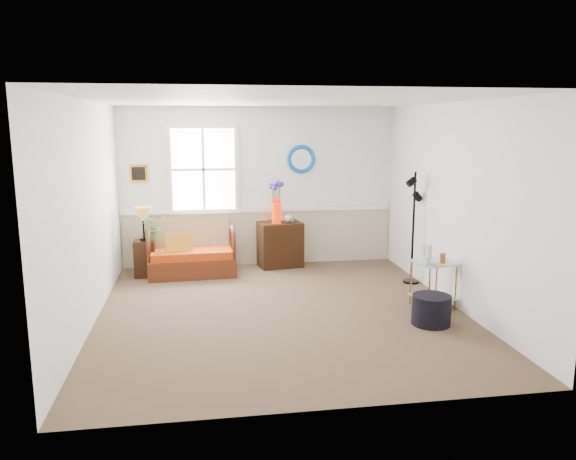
{
  "coord_description": "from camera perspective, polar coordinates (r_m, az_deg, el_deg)",
  "views": [
    {
      "loc": [
        -0.97,
        -6.67,
        2.33
      ],
      "look_at": [
        0.14,
        0.35,
        0.98
      ],
      "focal_mm": 35.0,
      "sensor_mm": 36.0,
      "label": 1
    }
  ],
  "objects": [
    {
      "name": "chair_rail",
      "position": [
        9.3,
        -2.92,
        2.05
      ],
      "size": [
        4.46,
        0.04,
        0.06
      ],
      "primitive_type": "cube",
      "color": "white",
      "rests_on": "walls"
    },
    {
      "name": "picture",
      "position": [
        9.23,
        -14.95,
        5.58
      ],
      "size": [
        0.28,
        0.03,
        0.28
      ],
      "primitive_type": "cube",
      "color": "#C08E19",
      "rests_on": "walls"
    },
    {
      "name": "potted_plant",
      "position": [
        8.86,
        -13.62,
        -0.02
      ],
      "size": [
        0.39,
        0.42,
        0.3
      ],
      "primitive_type": "imported",
      "rotation": [
        0.0,
        0.0,
        0.1
      ],
      "color": "#437037",
      "rests_on": "lamp_stand"
    },
    {
      "name": "wainscot",
      "position": [
        9.39,
        -2.9,
        -0.78
      ],
      "size": [
        4.46,
        0.02,
        0.9
      ],
      "primitive_type": "cube",
      "color": "#BDAC91",
      "rests_on": "walls"
    },
    {
      "name": "mirror",
      "position": [
        9.32,
        1.34,
        7.21
      ],
      "size": [
        0.47,
        0.07,
        0.47
      ],
      "primitive_type": "torus",
      "rotation": [
        1.57,
        0.0,
        0.0
      ],
      "color": "blue",
      "rests_on": "walls"
    },
    {
      "name": "table_lamp",
      "position": [
        8.81,
        -14.48,
        0.6
      ],
      "size": [
        0.29,
        0.29,
        0.52
      ],
      "primitive_type": null,
      "rotation": [
        0.0,
        0.0,
        0.02
      ],
      "color": "gold",
      "rests_on": "lamp_stand"
    },
    {
      "name": "tabletop_items",
      "position": [
        7.29,
        14.66,
        -2.39
      ],
      "size": [
        0.39,
        0.39,
        0.22
      ],
      "primitive_type": null,
      "rotation": [
        0.0,
        0.0,
        -0.08
      ],
      "color": "silver",
      "rests_on": "side_table"
    },
    {
      "name": "cabinet",
      "position": [
        9.23,
        -0.81,
        -1.48
      ],
      "size": [
        0.75,
        0.55,
        0.74
      ],
      "primitive_type": null,
      "rotation": [
        0.0,
        0.0,
        0.16
      ],
      "color": "black",
      "rests_on": "floor"
    },
    {
      "name": "throw_pillow",
      "position": [
        8.75,
        -11.07,
        -1.62
      ],
      "size": [
        0.41,
        0.2,
        0.4
      ],
      "primitive_type": null,
      "rotation": [
        0.0,
        0.0,
        0.26
      ],
      "color": "#CE6902",
      "rests_on": "loveseat"
    },
    {
      "name": "loveseat",
      "position": [
        8.84,
        -9.8,
        -1.75
      ],
      "size": [
        1.37,
        0.82,
        0.87
      ],
      "primitive_type": null,
      "rotation": [
        0.0,
        0.0,
        0.05
      ],
      "color": "#4F2713",
      "rests_on": "floor"
    },
    {
      "name": "ottoman",
      "position": [
        6.86,
        14.35,
        -7.87
      ],
      "size": [
        0.59,
        0.59,
        0.35
      ],
      "primitive_type": "cylinder",
      "rotation": [
        0.0,
        0.0,
        0.37
      ],
      "color": "black",
      "rests_on": "floor"
    },
    {
      "name": "floor_lamp",
      "position": [
        8.4,
        12.6,
        0.18
      ],
      "size": [
        0.27,
        0.27,
        1.64
      ],
      "primitive_type": null,
      "rotation": [
        0.0,
        0.0,
        0.15
      ],
      "color": "black",
      "rests_on": "floor"
    },
    {
      "name": "walls",
      "position": [
        6.82,
        -0.72,
        2.1
      ],
      "size": [
        4.51,
        5.01,
        2.6
      ],
      "color": "white",
      "rests_on": "floor"
    },
    {
      "name": "floor",
      "position": [
        7.13,
        -0.69,
        -8.28
      ],
      "size": [
        4.5,
        5.0,
        0.01
      ],
      "primitive_type": "cube",
      "color": "brown",
      "rests_on": "ground"
    },
    {
      "name": "side_table",
      "position": [
        7.45,
        14.51,
        -5.37
      ],
      "size": [
        0.56,
        0.56,
        0.6
      ],
      "primitive_type": null,
      "rotation": [
        0.0,
        0.0,
        0.22
      ],
      "color": "#A37736",
      "rests_on": "floor"
    },
    {
      "name": "ceiling",
      "position": [
        6.75,
        -0.74,
        13.09
      ],
      "size": [
        4.5,
        5.0,
        0.01
      ],
      "primitive_type": "cube",
      "color": "white",
      "rests_on": "walls"
    },
    {
      "name": "flower_vase",
      "position": [
        9.05,
        -1.19,
        2.82
      ],
      "size": [
        0.2,
        0.2,
        0.67
      ],
      "primitive_type": null,
      "rotation": [
        0.0,
        0.0,
        -0.04
      ],
      "color": "red",
      "rests_on": "cabinet"
    },
    {
      "name": "window",
      "position": [
        9.17,
        -8.59,
        6.1
      ],
      "size": [
        1.14,
        0.06,
        1.44
      ],
      "primitive_type": null,
      "color": "white",
      "rests_on": "walls"
    },
    {
      "name": "lamp_stand",
      "position": [
        8.94,
        -14.32,
        -2.8
      ],
      "size": [
        0.32,
        0.32,
        0.56
      ],
      "primitive_type": null,
      "rotation": [
        0.0,
        0.0,
        0.01
      ],
      "color": "black",
      "rests_on": "floor"
    }
  ]
}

